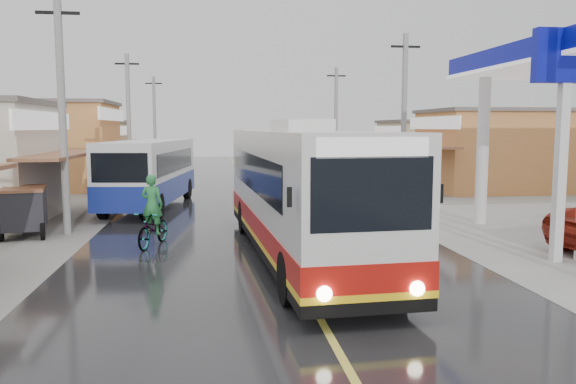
# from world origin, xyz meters

# --- Properties ---
(ground) EXTENTS (120.00, 120.00, 0.00)m
(ground) POSITION_xyz_m (0.00, 0.00, 0.00)
(ground) COLOR slate
(ground) RESTS_ON ground
(road) EXTENTS (12.00, 90.00, 0.02)m
(road) POSITION_xyz_m (0.00, 15.00, 0.01)
(road) COLOR black
(road) RESTS_ON ground
(centre_line) EXTENTS (0.15, 90.00, 0.01)m
(centre_line) POSITION_xyz_m (0.00, 15.00, 0.02)
(centre_line) COLOR #D8CC4C
(centre_line) RESTS_ON road
(utility_poles_left) EXTENTS (1.60, 50.00, 8.00)m
(utility_poles_left) POSITION_xyz_m (-7.00, 16.00, 0.00)
(utility_poles_left) COLOR gray
(utility_poles_left) RESTS_ON ground
(utility_poles_right) EXTENTS (1.60, 36.00, 8.00)m
(utility_poles_right) POSITION_xyz_m (7.00, 15.00, 0.00)
(utility_poles_right) COLOR gray
(utility_poles_right) RESTS_ON ground
(coach_bus) EXTENTS (3.43, 12.40, 3.83)m
(coach_bus) POSITION_xyz_m (0.39, 4.63, 1.85)
(coach_bus) COLOR silver
(coach_bus) RESTS_ON road
(second_bus) EXTENTS (3.65, 9.40, 3.04)m
(second_bus) POSITION_xyz_m (-4.86, 15.15, 1.64)
(second_bus) COLOR silver
(second_bus) RESTS_ON road
(cyclist) EXTENTS (1.32, 2.21, 2.25)m
(cyclist) POSITION_xyz_m (-3.84, 6.48, 0.74)
(cyclist) COLOR black
(cyclist) RESTS_ON ground
(tricycle_near) EXTENTS (1.84, 2.24, 1.66)m
(tricycle_near) POSITION_xyz_m (-8.31, 8.75, 0.95)
(tricycle_near) COLOR #26262D
(tricycle_near) RESTS_ON ground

